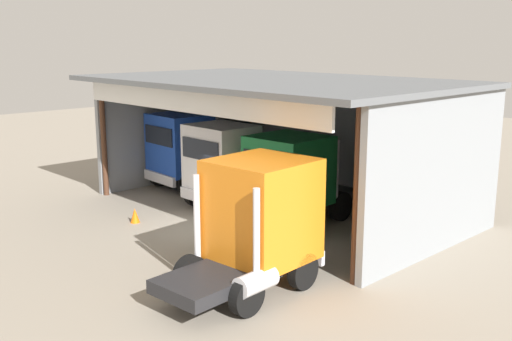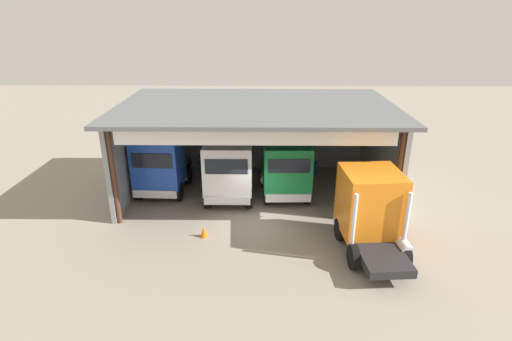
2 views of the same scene
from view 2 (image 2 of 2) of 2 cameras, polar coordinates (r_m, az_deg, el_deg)
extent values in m
plane|color=gray|center=(20.57, -0.09, -7.65)|extent=(80.00, 80.00, 0.00)
cube|color=gray|center=(27.14, 0.12, 5.69)|extent=(14.33, 0.24, 5.16)
cube|color=gray|center=(24.39, -17.07, 2.83)|extent=(0.24, 8.17, 5.16)
cube|color=gray|center=(24.26, 17.23, 2.71)|extent=(0.24, 8.17, 5.16)
cube|color=slate|center=(22.03, 0.02, 9.08)|extent=(14.93, 9.18, 0.20)
cylinder|color=#4C2D1E|center=(20.83, -19.48, -0.71)|extent=(0.24, 0.24, 5.16)
cylinder|color=#4C2D1E|center=(20.68, 19.45, -0.87)|extent=(0.24, 0.24, 5.16)
cube|color=white|center=(18.29, -0.11, 4.95)|extent=(12.90, 0.12, 0.90)
cube|color=#1E47B7|center=(23.32, -13.63, 1.20)|extent=(2.69, 2.33, 2.73)
cube|color=black|center=(22.16, -14.55, 1.34)|extent=(2.19, 0.17, 0.82)
cube|color=silver|center=(22.86, -14.12, -3.25)|extent=(2.46, 0.28, 0.44)
cube|color=#232326|center=(25.66, -12.09, -0.18)|extent=(2.12, 3.81, 0.36)
cylinder|color=silver|center=(24.22, -10.14, 1.75)|extent=(0.18, 0.18, 2.82)
cylinder|color=silver|center=(24.87, -15.35, 1.82)|extent=(0.18, 0.18, 2.82)
cylinder|color=silver|center=(25.68, -14.78, -0.13)|extent=(0.62, 1.23, 0.56)
cylinder|color=black|center=(23.24, -10.89, -2.95)|extent=(0.35, 1.10, 1.08)
cylinder|color=black|center=(23.89, -16.21, -2.75)|extent=(0.35, 1.10, 1.08)
cylinder|color=black|center=(25.45, -9.58, -0.62)|extent=(0.35, 1.10, 1.08)
cylinder|color=black|center=(26.05, -14.48, -0.49)|extent=(0.35, 1.10, 1.08)
cube|color=white|center=(21.84, -3.96, 0.41)|extent=(2.59, 2.12, 2.68)
cube|color=black|center=(20.67, -4.23, 0.53)|extent=(2.20, 0.07, 0.80)
cube|color=silver|center=(21.41, -4.09, -4.26)|extent=(2.46, 0.17, 0.44)
cube|color=#232326|center=(24.09, -3.53, -1.09)|extent=(1.95, 3.41, 0.36)
cylinder|color=silver|center=(22.99, -0.82, 0.87)|extent=(0.18, 0.18, 2.65)
cylinder|color=silver|center=(23.17, -6.58, 0.90)|extent=(0.18, 0.18, 2.65)
cylinder|color=silver|center=(23.89, -6.37, -1.09)|extent=(0.56, 1.20, 0.56)
cylinder|color=black|center=(22.02, -0.97, -3.86)|extent=(0.30, 1.16, 1.16)
cylinder|color=black|center=(22.21, -6.89, -3.80)|extent=(0.30, 1.16, 1.16)
cylinder|color=black|center=(24.11, -0.80, -1.50)|extent=(0.30, 1.16, 1.16)
cylinder|color=black|center=(24.28, -6.21, -1.46)|extent=(0.30, 1.16, 1.16)
cube|color=#197F3D|center=(22.37, 4.37, 0.72)|extent=(2.65, 2.55, 2.55)
cube|color=black|center=(21.04, 4.71, 0.62)|extent=(2.19, 0.12, 0.77)
cube|color=silver|center=(21.74, 4.57, -3.89)|extent=(2.45, 0.23, 0.44)
cube|color=#232326|center=(24.48, 3.92, -0.76)|extent=(2.03, 3.21, 0.36)
cylinder|color=silver|center=(23.87, 6.83, 1.46)|extent=(0.18, 0.18, 2.63)
cylinder|color=silver|center=(23.67, 1.26, 1.43)|extent=(0.18, 0.18, 2.63)
cylinder|color=silver|center=(24.08, 1.23, -0.79)|extent=(0.60, 1.22, 0.56)
cylinder|color=black|center=(22.65, 7.25, -3.32)|extent=(0.33, 1.14, 1.13)
cylinder|color=black|center=(22.44, 1.47, -3.39)|extent=(0.33, 1.14, 1.13)
cylinder|color=black|center=(24.67, 6.55, -1.12)|extent=(0.33, 1.14, 1.13)
cylinder|color=black|center=(24.47, 1.25, -1.17)|extent=(0.33, 1.14, 1.13)
cube|color=orange|center=(18.62, 15.78, -4.24)|extent=(2.63, 2.74, 2.85)
cube|color=black|center=(19.54, 14.75, -1.25)|extent=(2.09, 0.20, 0.86)
cube|color=silver|center=(20.42, 14.18, -6.45)|extent=(2.34, 0.32, 0.44)
cube|color=#232326|center=(17.89, 17.04, -11.01)|extent=(2.06, 3.32, 0.36)
cylinder|color=silver|center=(17.21, 13.63, -7.38)|extent=(0.18, 0.18, 2.75)
cylinder|color=silver|center=(17.96, 20.47, -6.93)|extent=(0.18, 0.18, 2.75)
cylinder|color=silver|center=(18.46, 20.06, -9.89)|extent=(0.64, 1.23, 0.56)
cylinder|color=black|center=(19.51, 11.77, -8.14)|extent=(0.37, 1.07, 1.05)
cylinder|color=black|center=(20.16, 17.77, -7.75)|extent=(0.37, 1.07, 1.05)
cylinder|color=black|center=(17.66, 13.61, -11.79)|extent=(0.37, 1.07, 1.05)
cylinder|color=black|center=(18.37, 20.21, -11.18)|extent=(0.37, 1.07, 1.05)
cylinder|color=#194CB2|center=(26.72, 7.96, 0.33)|extent=(0.58, 0.58, 0.87)
cube|color=#1E59A5|center=(27.24, -7.19, 0.95)|extent=(0.90, 0.60, 1.00)
cone|color=orange|center=(19.57, -7.37, -8.57)|extent=(0.36, 0.36, 0.56)
camera|label=1|loc=(17.38, 70.88, -4.19)|focal=41.87mm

